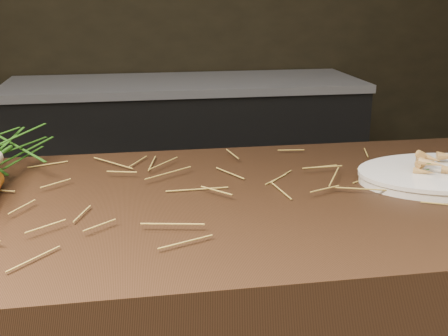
{
  "coord_description": "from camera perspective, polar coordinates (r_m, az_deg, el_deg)",
  "views": [
    {
      "loc": [
        0.02,
        -0.71,
        1.28
      ],
      "look_at": [
        0.19,
        0.3,
        0.96
      ],
      "focal_mm": 45.0,
      "sensor_mm": 36.0,
      "label": 1
    }
  ],
  "objects": [
    {
      "name": "back_counter",
      "position": [
        3.03,
        -3.83,
        1.01
      ],
      "size": [
        1.82,
        0.62,
        0.84
      ],
      "color": "black",
      "rests_on": "ground"
    },
    {
      "name": "straw_bedding",
      "position": [
        1.07,
        -10.1,
        -3.06
      ],
      "size": [
        1.4,
        0.6,
        0.02
      ],
      "primitive_type": null,
      "color": "olive",
      "rests_on": "main_counter"
    }
  ]
}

